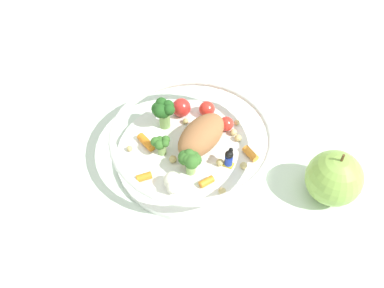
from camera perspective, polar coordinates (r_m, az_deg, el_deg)
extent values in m
plane|color=silver|center=(0.68, -1.84, -1.62)|extent=(2.40, 2.40, 0.00)
cylinder|color=white|center=(0.68, 0.00, -1.42)|extent=(0.24, 0.24, 0.01)
torus|color=white|center=(0.64, 0.00, 1.20)|extent=(0.25, 0.25, 0.01)
ellipsoid|color=#9E663D|center=(0.67, 1.25, 1.14)|extent=(0.05, 0.10, 0.05)
cylinder|color=#8EB766|center=(0.67, -4.01, -0.72)|extent=(0.01, 0.01, 0.02)
sphere|color=#386B28|center=(0.65, -3.57, 0.09)|extent=(0.01, 0.01, 0.01)
sphere|color=#386B28|center=(0.66, -3.50, 0.57)|extent=(0.01, 0.01, 0.01)
sphere|color=#386B28|center=(0.66, -4.28, 0.51)|extent=(0.01, 0.01, 0.01)
sphere|color=#386B28|center=(0.66, -4.88, 0.29)|extent=(0.02, 0.02, 0.02)
sphere|color=#386B28|center=(0.65, -4.38, -0.11)|extent=(0.02, 0.02, 0.02)
cylinder|color=#8EB766|center=(0.64, -0.17, -3.22)|extent=(0.01, 0.01, 0.02)
sphere|color=#386B28|center=(0.62, 0.26, -2.25)|extent=(0.02, 0.02, 0.02)
sphere|color=#386B28|center=(0.63, 0.45, -2.10)|extent=(0.02, 0.02, 0.02)
sphere|color=#386B28|center=(0.64, 0.28, -1.68)|extent=(0.02, 0.02, 0.02)
sphere|color=#386B28|center=(0.63, -0.37, -1.42)|extent=(0.02, 0.02, 0.02)
sphere|color=#386B28|center=(0.63, -0.98, -1.69)|extent=(0.02, 0.02, 0.02)
sphere|color=#386B28|center=(0.63, -0.99, -2.00)|extent=(0.02, 0.02, 0.02)
sphere|color=#386B28|center=(0.62, -0.59, -2.14)|extent=(0.02, 0.02, 0.02)
sphere|color=#386B28|center=(0.62, -0.06, -2.40)|extent=(0.02, 0.02, 0.02)
cylinder|color=#7FAD5B|center=(0.70, -3.63, 3.18)|extent=(0.02, 0.02, 0.03)
sphere|color=#23561E|center=(0.68, -3.04, 4.56)|extent=(0.02, 0.02, 0.02)
sphere|color=#23561E|center=(0.68, -3.17, 5.11)|extent=(0.02, 0.02, 0.02)
sphere|color=#23561E|center=(0.69, -3.53, 4.99)|extent=(0.02, 0.02, 0.02)
sphere|color=#23561E|center=(0.69, -4.07, 5.38)|extent=(0.02, 0.02, 0.02)
sphere|color=#23561E|center=(0.69, -4.48, 4.66)|extent=(0.02, 0.02, 0.02)
sphere|color=#23561E|center=(0.68, -4.24, 4.40)|extent=(0.02, 0.02, 0.02)
sphere|color=#23561E|center=(0.68, -3.70, 4.13)|extent=(0.02, 0.02, 0.02)
sphere|color=silver|center=(0.63, -2.41, -5.35)|extent=(0.02, 0.02, 0.02)
sphere|color=silver|center=(0.63, -2.39, -5.21)|extent=(0.02, 0.02, 0.02)
sphere|color=silver|center=(0.63, -2.40, -4.96)|extent=(0.02, 0.02, 0.02)
sphere|color=silver|center=(0.62, -2.63, -4.81)|extent=(0.03, 0.03, 0.03)
sphere|color=silver|center=(0.63, -2.72, -5.04)|extent=(0.02, 0.02, 0.02)
sphere|color=silver|center=(0.63, -2.54, -5.16)|extent=(0.02, 0.02, 0.02)
sphere|color=silver|center=(0.62, -2.56, -5.78)|extent=(0.02, 0.02, 0.02)
cube|color=yellow|center=(0.66, 4.82, -2.71)|extent=(0.02, 0.01, 0.00)
cylinder|color=#1933B2|center=(0.65, 4.88, -2.16)|extent=(0.01, 0.01, 0.02)
sphere|color=black|center=(0.64, 4.97, -1.40)|extent=(0.01, 0.01, 0.01)
sphere|color=black|center=(0.64, 4.79, -1.49)|extent=(0.01, 0.01, 0.01)
sphere|color=black|center=(0.64, 5.19, -0.80)|extent=(0.01, 0.01, 0.01)
cylinder|color=orange|center=(0.64, 1.95, -5.03)|extent=(0.02, 0.02, 0.01)
cylinder|color=orange|center=(0.68, -6.10, 0.24)|extent=(0.04, 0.02, 0.01)
cylinder|color=orange|center=(0.64, -6.39, -4.36)|extent=(0.02, 0.03, 0.01)
cylinder|color=orange|center=(0.67, 7.76, -1.27)|extent=(0.03, 0.02, 0.01)
sphere|color=red|center=(0.70, 4.56, 2.68)|extent=(0.02, 0.02, 0.02)
sphere|color=red|center=(0.72, -1.42, 4.86)|extent=(0.03, 0.03, 0.03)
sphere|color=red|center=(0.72, 2.00, 4.66)|extent=(0.03, 0.03, 0.03)
sphere|color=tan|center=(0.66, -2.56, -2.02)|extent=(0.01, 0.01, 0.01)
sphere|color=#D1B775|center=(0.70, 5.52, 1.55)|extent=(0.01, 0.01, 0.01)
sphere|color=#D1B775|center=(0.66, 6.86, -2.86)|extent=(0.01, 0.01, 0.01)
sphere|color=tan|center=(0.68, -8.28, -0.59)|extent=(0.01, 0.01, 0.01)
sphere|color=#D1B775|center=(0.72, 5.97, 2.87)|extent=(0.01, 0.01, 0.01)
sphere|color=tan|center=(0.69, 6.12, 0.80)|extent=(0.01, 0.01, 0.01)
sphere|color=tan|center=(0.66, 3.73, -2.45)|extent=(0.01, 0.01, 0.01)
sphere|color=#D1B775|center=(0.66, -1.49, -1.78)|extent=(0.01, 0.01, 0.01)
sphere|color=tan|center=(0.71, -0.86, 3.04)|extent=(0.01, 0.01, 0.01)
sphere|color=tan|center=(0.63, 4.03, -6.27)|extent=(0.01, 0.01, 0.01)
sphere|color=#D1B775|center=(0.71, 1.65, 3.14)|extent=(0.01, 0.01, 0.01)
sphere|color=#8CB74C|center=(0.64, 18.32, -4.32)|extent=(0.08, 0.08, 0.08)
cylinder|color=brown|center=(0.61, 19.37, -1.74)|extent=(0.00, 0.00, 0.01)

